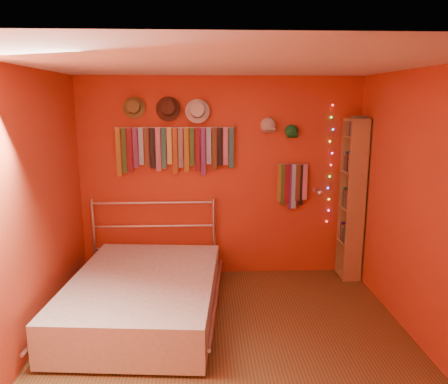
{
  "coord_description": "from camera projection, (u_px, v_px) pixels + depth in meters",
  "views": [
    {
      "loc": [
        -0.21,
        -3.63,
        2.22
      ],
      "look_at": [
        0.0,
        0.9,
        1.25
      ],
      "focal_mm": 35.0,
      "sensor_mm": 36.0,
      "label": 1
    }
  ],
  "objects": [
    {
      "name": "back_wall",
      "position": [
        221.0,
        178.0,
        5.47
      ],
      "size": [
        3.5,
        0.02,
        2.5
      ],
      "primitive_type": "cube",
      "color": "#AF201C",
      "rests_on": "ground"
    },
    {
      "name": "fedora_olive",
      "position": [
        134.0,
        107.0,
        5.15
      ],
      "size": [
        0.26,
        0.14,
        0.26
      ],
      "rotation": [
        1.36,
        0.0,
        0.0
      ],
      "color": "brown",
      "rests_on": "back_wall"
    },
    {
      "name": "cap_green",
      "position": [
        291.0,
        131.0,
        5.34
      ],
      "size": [
        0.17,
        0.21,
        0.17
      ],
      "color": "#186F2C",
      "rests_on": "back_wall"
    },
    {
      "name": "fedora_brown",
      "position": [
        168.0,
        108.0,
        5.17
      ],
      "size": [
        0.3,
        0.16,
        0.29
      ],
      "rotation": [
        1.36,
        0.0,
        0.0
      ],
      "color": "#3E2116",
      "rests_on": "back_wall"
    },
    {
      "name": "bookshelf",
      "position": [
        356.0,
        199.0,
        5.38
      ],
      "size": [
        0.25,
        0.34,
        2.0
      ],
      "color": "#8C603F",
      "rests_on": "ground"
    },
    {
      "name": "small_tie_rack",
      "position": [
        292.0,
        184.0,
        5.46
      ],
      "size": [
        0.4,
        0.03,
        0.58
      ],
      "color": "silver",
      "rests_on": "back_wall"
    },
    {
      "name": "ground",
      "position": [
        228.0,
        345.0,
        4.02
      ],
      "size": [
        3.5,
        3.5,
        0.0
      ],
      "primitive_type": "plane",
      "color": "#51391B",
      "rests_on": "ground"
    },
    {
      "name": "reading_lamp",
      "position": [
        319.0,
        192.0,
        5.31
      ],
      "size": [
        0.08,
        0.33,
        0.1
      ],
      "color": "silver",
      "rests_on": "back_wall"
    },
    {
      "name": "cap_white",
      "position": [
        268.0,
        125.0,
        5.31
      ],
      "size": [
        0.18,
        0.23,
        0.18
      ],
      "color": "beige",
      "rests_on": "back_wall"
    },
    {
      "name": "right_wall",
      "position": [
        427.0,
        212.0,
        3.84
      ],
      "size": [
        0.02,
        3.5,
        2.5
      ],
      "primitive_type": "cube",
      "color": "#AF201C",
      "rests_on": "ground"
    },
    {
      "name": "tie_rack",
      "position": [
        174.0,
        148.0,
        5.3
      ],
      "size": [
        1.45,
        0.03,
        0.6
      ],
      "color": "silver",
      "rests_on": "back_wall"
    },
    {
      "name": "bed",
      "position": [
        144.0,
        295.0,
        4.51
      ],
      "size": [
        1.71,
        2.17,
        1.02
      ],
      "rotation": [
        0.0,
        0.0,
        -0.09
      ],
      "color": "silver",
      "rests_on": "ground"
    },
    {
      "name": "fedora_white",
      "position": [
        197.0,
        110.0,
        5.19
      ],
      "size": [
        0.29,
        0.16,
        0.29
      ],
      "rotation": [
        1.36,
        0.0,
        0.0
      ],
      "color": "beige",
      "rests_on": "back_wall"
    },
    {
      "name": "fairy_lights",
      "position": [
        330.0,
        165.0,
        5.46
      ],
      "size": [
        0.06,
        0.02,
        1.5
      ],
      "color": "#FF3333",
      "rests_on": "back_wall"
    },
    {
      "name": "ceiling",
      "position": [
        229.0,
        64.0,
        3.5
      ],
      "size": [
        3.5,
        3.5,
        0.02
      ],
      "primitive_type": "cube",
      "color": "white",
      "rests_on": "back_wall"
    },
    {
      "name": "left_wall",
      "position": [
        22.0,
        217.0,
        3.68
      ],
      "size": [
        0.02,
        3.5,
        2.5
      ],
      "primitive_type": "cube",
      "color": "#AF201C",
      "rests_on": "ground"
    }
  ]
}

